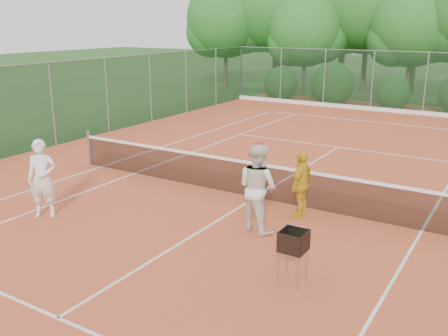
% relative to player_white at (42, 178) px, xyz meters
% --- Properties ---
extents(ground, '(120.00, 120.00, 0.00)m').
position_rel_player_white_xyz_m(ground, '(3.61, 3.64, -0.93)').
color(ground, '#24491A').
rests_on(ground, ground).
extents(clay_court, '(18.00, 36.00, 0.02)m').
position_rel_player_white_xyz_m(clay_court, '(3.61, 3.64, -0.92)').
color(clay_court, '#CD552F').
rests_on(clay_court, ground).
extents(tennis_net, '(11.97, 0.10, 1.10)m').
position_rel_player_white_xyz_m(tennis_net, '(3.61, 3.64, -0.40)').
color(tennis_net, gray).
rests_on(tennis_net, clay_court).
extents(player_white, '(0.80, 0.75, 1.83)m').
position_rel_player_white_xyz_m(player_white, '(0.00, 0.00, 0.00)').
color(player_white, white).
rests_on(player_white, clay_court).
extents(player_center_grp, '(1.12, 0.97, 1.98)m').
position_rel_player_white_xyz_m(player_center_grp, '(4.61, 1.87, 0.06)').
color(player_center_grp, silver).
rests_on(player_center_grp, clay_court).
extents(player_yellow, '(0.40, 0.93, 1.58)m').
position_rel_player_white_xyz_m(player_yellow, '(5.11, 3.09, -0.12)').
color(player_yellow, gold).
rests_on(player_yellow, clay_court).
extents(ball_hopper, '(0.42, 0.42, 0.97)m').
position_rel_player_white_xyz_m(ball_hopper, '(6.22, 0.14, -0.14)').
color(ball_hopper, gray).
rests_on(ball_hopper, clay_court).
extents(stray_ball_a, '(0.07, 0.07, 0.07)m').
position_rel_player_white_xyz_m(stray_ball_a, '(2.79, 13.91, -0.88)').
color(stray_ball_a, yellow).
rests_on(stray_ball_a, clay_court).
extents(stray_ball_b, '(0.07, 0.07, 0.07)m').
position_rel_player_white_xyz_m(stray_ball_b, '(1.33, 13.93, -0.88)').
color(stray_ball_b, '#BED732').
rests_on(stray_ball_b, clay_court).
extents(stray_ball_c, '(0.07, 0.07, 0.07)m').
position_rel_player_white_xyz_m(stray_ball_c, '(4.95, 15.08, -0.88)').
color(stray_ball_c, '#DDEA36').
rests_on(stray_ball_c, clay_court).
extents(court_markings, '(11.03, 23.83, 0.01)m').
position_rel_player_white_xyz_m(court_markings, '(3.61, 3.64, -0.91)').
color(court_markings, white).
rests_on(court_markings, clay_court).
extents(fence_back, '(18.07, 0.07, 3.00)m').
position_rel_player_white_xyz_m(fence_back, '(3.61, 18.64, 0.59)').
color(fence_back, '#19381E').
rests_on(fence_back, clay_court).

